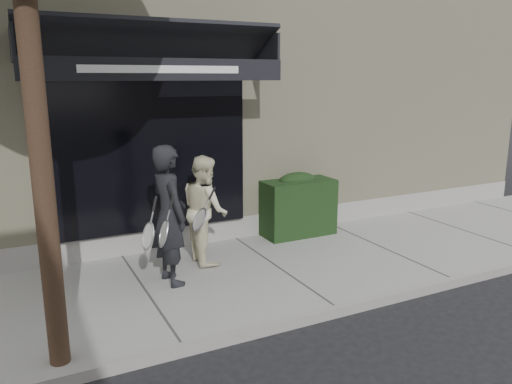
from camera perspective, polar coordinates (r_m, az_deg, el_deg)
ground at (r=7.67m, az=2.37°, el=-9.29°), size 80.00×80.00×0.00m
sidewalk at (r=7.65m, az=2.37°, el=-8.87°), size 20.00×3.00×0.12m
curb at (r=6.45m, az=9.23°, el=-13.28°), size 20.00×0.10×0.14m
building_facade at (r=11.68m, az=-9.64°, el=11.99°), size 14.30×8.04×5.64m
hedge at (r=9.02m, az=4.69°, el=-1.48°), size 1.30×0.70×1.14m
pedestrian_front at (r=6.85m, az=-9.90°, el=-2.65°), size 0.77×0.89×1.93m
pedestrian_back at (r=7.63m, az=-5.86°, el=-1.96°), size 0.64×0.92×1.65m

